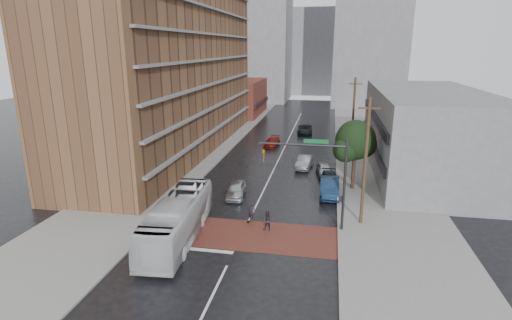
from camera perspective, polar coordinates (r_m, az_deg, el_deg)
The scene contains 24 objects.
ground at distance 29.86m, azimuth -2.20°, elevation -11.02°, with size 160.00×160.00×0.00m, color black.
crosswalk at distance 30.29m, azimuth -1.99°, elevation -10.58°, with size 14.00×5.00×0.02m, color maroon.
sidewalk_west at distance 55.52m, azimuth -8.11°, elevation 1.72°, with size 9.00×90.00×0.15m, color gray.
sidewalk_east at distance 52.97m, azimuth 16.20°, elevation 0.55°, with size 9.00×90.00×0.15m, color gray.
apartment_block at distance 53.81m, azimuth -11.69°, elevation 16.09°, with size 10.00×44.00×28.00m, color brown.
storefront_west at distance 82.56m, azimuth -2.10°, elevation 8.90°, with size 8.00×16.00×7.00m, color maroon.
building_east at distance 47.98m, azimuth 23.08°, elevation 3.79°, with size 11.00×26.00×9.00m, color gray.
distant_tower_west at distance 105.88m, azimuth -0.30°, elevation 17.22°, with size 18.00×16.00×32.00m, color gray.
distant_tower_east at distance 98.38m, azimuth 16.05°, elevation 17.91°, with size 16.00×14.00×36.00m, color gray.
distant_tower_center at distance 121.11m, azimuth 8.04°, elevation 15.01°, with size 12.00×10.00×24.00m, color gray.
street_tree at distance 39.06m, azimuth 14.03°, elevation 2.43°, with size 4.20×4.10×6.90m.
signal_mast at distance 29.77m, azimuth 9.84°, elevation -1.49°, with size 6.50×0.30×7.20m.
utility_pole_near at distance 31.22m, azimuth 15.34°, elevation -0.24°, with size 1.60×0.26×10.00m.
utility_pole_far at distance 50.72m, azimuth 13.69°, elevation 5.94°, with size 1.60×0.26×10.00m.
transit_bus at distance 29.54m, azimuth -11.09°, elevation -8.27°, with size 2.63×11.24×3.13m, color silver.
pedestrian_a at distance 32.14m, azimuth -0.60°, elevation -7.46°, with size 0.56×0.37×1.54m, color black.
pedestrian_b at distance 30.57m, azimuth 1.69°, elevation -8.72°, with size 0.76×0.59×1.56m, color #272227.
car_travel_a at distance 37.21m, azimuth -2.89°, elevation -4.26°, with size 1.66×4.12×1.40m, color #B3B8BB.
car_travel_b at distance 46.20m, azimuth 6.94°, elevation -0.32°, with size 1.50×4.31×1.42m, color #9EA0A5.
car_travel_c at distance 56.08m, azimuth 2.31°, elevation 2.57°, with size 1.70×4.17×1.21m, color maroon.
suv_travel at distance 64.72m, azimuth 7.01°, elevation 4.35°, with size 2.32×5.04×1.40m, color black.
car_parked_near at distance 38.12m, azimuth 10.46°, elevation -3.83°, with size 1.74×4.98×1.64m, color navy.
car_parked_mid at distance 41.11m, azimuth 10.49°, elevation -2.70°, with size 1.66×4.09×1.19m, color black.
car_parked_far at distance 43.87m, azimuth 9.76°, elevation -1.39°, with size 1.55×3.85×1.31m, color #ABADB3.
Camera 1 is at (6.00, -25.95, 13.49)m, focal length 28.00 mm.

